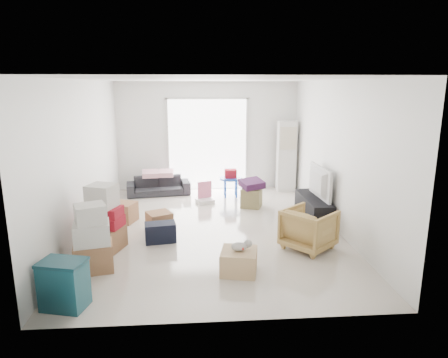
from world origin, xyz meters
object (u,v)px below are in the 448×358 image
at_px(ac_tower, 286,156).
at_px(television, 314,194).
at_px(wood_crate, 239,261).
at_px(tv_console, 314,208).
at_px(storage_bins, 64,284).
at_px(armchair, 309,227).
at_px(kids_table, 231,177).
at_px(sofa, 158,183).
at_px(ottoman, 251,198).

distance_m(ac_tower, television, 2.30).
bearing_deg(ac_tower, wood_crate, -110.65).
height_order(tv_console, storage_bins, storage_bins).
distance_m(armchair, kids_table, 3.38).
height_order(sofa, kids_table, kids_table).
distance_m(storage_bins, ottoman, 4.79).
height_order(tv_console, wood_crate, tv_console).
distance_m(television, storage_bins, 4.89).
relative_size(tv_console, sofa, 0.92).
distance_m(ac_tower, sofa, 3.23).
bearing_deg(television, tv_console, -0.00).
relative_size(television, kids_table, 1.62).
relative_size(ac_tower, television, 1.64).
xyz_separation_m(storage_bins, ottoman, (2.80, 3.88, -0.09)).
height_order(sofa, armchair, armchair).
bearing_deg(ottoman, ac_tower, 51.63).
height_order(armchair, wood_crate, armchair).
bearing_deg(wood_crate, sofa, 109.19).
height_order(ac_tower, sofa, ac_tower).
bearing_deg(ac_tower, armchair, -97.00).
bearing_deg(ottoman, wood_crate, -101.29).
bearing_deg(ottoman, armchair, -75.60).
xyz_separation_m(armchair, storage_bins, (-3.40, -1.54, -0.07)).
xyz_separation_m(armchair, ottoman, (-0.60, 2.35, -0.16)).
distance_m(armchair, storage_bins, 3.73).
distance_m(television, sofa, 3.87).
bearing_deg(tv_console, armchair, -109.70).
bearing_deg(kids_table, ac_tower, 17.29).
bearing_deg(armchair, storage_bins, 73.09).
bearing_deg(kids_table, tv_console, -50.95).
height_order(ottoman, wood_crate, ottoman).
distance_m(ottoman, wood_crate, 3.18).
relative_size(storage_bins, ottoman, 1.45).
relative_size(armchair, kids_table, 1.12).
bearing_deg(television, armchair, 157.28).
distance_m(sofa, wood_crate, 4.55).
xyz_separation_m(armchair, kids_table, (-0.98, 3.23, 0.10)).
bearing_deg(tv_console, storage_bins, -143.01).
xyz_separation_m(ac_tower, tv_console, (0.05, -2.28, -0.65)).
relative_size(armchair, wood_crate, 1.49).
bearing_deg(sofa, ottoman, -37.87).
distance_m(storage_bins, kids_table, 5.35).
relative_size(television, armchair, 1.45).
distance_m(armchair, wood_crate, 1.46).
relative_size(television, sofa, 0.71).
xyz_separation_m(kids_table, wood_crate, (-0.24, -4.00, -0.31)).
height_order(armchair, kids_table, armchair).
distance_m(tv_console, sofa, 3.86).
bearing_deg(tv_console, ottoman, 139.44).
relative_size(sofa, storage_bins, 2.51).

